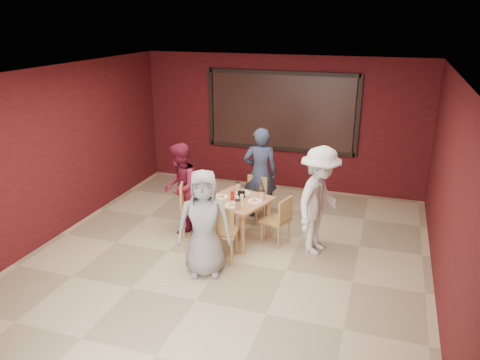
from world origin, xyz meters
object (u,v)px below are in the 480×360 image
(diner_back, at_px, (260,173))
(diner_right, at_px, (319,201))
(dining_table, at_px, (238,204))
(diner_left, at_px, (180,188))
(chair_front, at_px, (221,230))
(chair_left, at_px, (190,205))
(chair_right, at_px, (279,218))
(diner_front, at_px, (204,223))
(chair_back, at_px, (255,196))

(diner_back, bearing_deg, diner_right, 123.26)
(dining_table, height_order, diner_left, diner_left)
(chair_front, relative_size, diner_back, 0.56)
(dining_table, bearing_deg, chair_left, -177.46)
(chair_right, distance_m, diner_front, 1.49)
(chair_front, bearing_deg, diner_left, 141.26)
(chair_front, distance_m, chair_left, 1.11)
(dining_table, height_order, chair_left, chair_left)
(chair_back, xyz_separation_m, diner_right, (1.28, -0.84, 0.40))
(chair_front, height_order, diner_front, diner_front)
(chair_left, distance_m, chair_right, 1.53)
(chair_back, xyz_separation_m, chair_right, (0.66, -0.81, 0.00))
(chair_front, relative_size, diner_front, 0.60)
(diner_left, bearing_deg, chair_right, 73.88)
(chair_left, relative_size, diner_right, 0.54)
(chair_right, relative_size, diner_back, 0.49)
(dining_table, distance_m, diner_front, 1.17)
(chair_right, bearing_deg, chair_front, -129.95)
(chair_left, height_order, chair_right, chair_left)
(chair_left, relative_size, diner_front, 0.59)
(chair_back, relative_size, diner_back, 0.48)
(chair_front, distance_m, chair_back, 1.64)
(chair_back, xyz_separation_m, diner_front, (-0.14, -2.02, 0.33))
(chair_back, relative_size, chair_right, 0.99)
(chair_back, height_order, diner_right, diner_right)
(dining_table, xyz_separation_m, chair_front, (-0.01, -0.78, -0.11))
(diner_back, bearing_deg, chair_back, 62.08)
(diner_back, xyz_separation_m, diner_right, (1.24, -1.05, 0.02))
(chair_left, distance_m, diner_back, 1.46)
(diner_front, height_order, diner_back, diner_back)
(chair_front, bearing_deg, diner_right, 31.06)
(chair_right, bearing_deg, chair_back, 129.21)
(chair_left, distance_m, diner_front, 1.36)
(chair_right, height_order, diner_left, diner_left)
(chair_front, relative_size, chair_right, 1.15)
(chair_back, relative_size, diner_left, 0.52)
(diner_left, relative_size, diner_right, 0.90)
(chair_back, bearing_deg, dining_table, -92.05)
(diner_back, bearing_deg, chair_left, 33.87)
(chair_back, distance_m, diner_left, 1.38)
(dining_table, bearing_deg, chair_right, 4.26)
(dining_table, xyz_separation_m, diner_left, (-1.06, 0.06, 0.14))
(diner_front, relative_size, diner_back, 0.93)
(chair_left, height_order, diner_right, diner_right)
(chair_front, height_order, chair_back, chair_front)
(chair_left, xyz_separation_m, chair_right, (1.52, 0.09, -0.06))
(dining_table, distance_m, diner_right, 1.33)
(chair_back, xyz_separation_m, diner_back, (0.04, 0.21, 0.38))
(chair_right, distance_m, diner_left, 1.77)
(diner_back, height_order, diner_right, diner_right)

